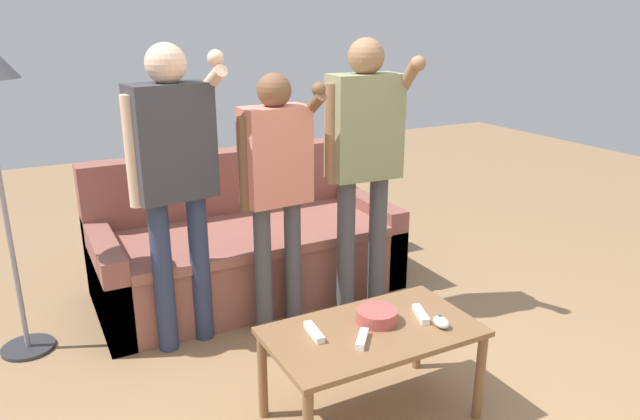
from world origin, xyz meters
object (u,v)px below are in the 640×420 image
player_left (174,165)px  game_remote_wand_near (314,332)px  couch (245,247)px  coffee_table (372,341)px  player_right (364,148)px  snack_bowl (377,316)px  game_remote_wand_spare (362,339)px  game_remote_nunchuk (441,322)px  game_remote_wand_far (421,314)px  player_center (276,175)px

player_left → game_remote_wand_near: 1.16m
couch → coffee_table: bearing=-89.5°
coffee_table → game_remote_wand_near: 0.27m
coffee_table → player_right: player_right is taller
snack_bowl → game_remote_wand_spare: size_ratio=1.37×
coffee_table → snack_bowl: bearing=42.2°
couch → coffee_table: couch is taller
player_right → game_remote_wand_spare: 1.29m
snack_bowl → player_right: 1.13m
game_remote_nunchuk → game_remote_wand_near: size_ratio=0.53×
player_left → game_remote_wand_near: player_left is taller
couch → game_remote_wand_near: 1.51m
player_left → game_remote_wand_spare: size_ratio=12.12×
couch → player_right: bearing=-51.0°
snack_bowl → game_remote_wand_near: bearing=175.2°
snack_bowl → game_remote_wand_far: bearing=-15.8°
game_remote_wand_spare → couch: bearing=87.1°
player_center → game_remote_wand_spare: size_ratio=10.94×
snack_bowl → game_remote_wand_spare: snack_bowl is taller
couch → player_center: size_ratio=1.30×
snack_bowl → player_left: (-0.62, 0.99, 0.55)m
snack_bowl → player_center: bearing=95.3°
game_remote_wand_near → player_left: bearing=108.2°
game_remote_nunchuk → game_remote_wand_spare: game_remote_nunchuk is taller
coffee_table → game_remote_nunchuk: 0.32m
player_center → game_remote_wand_far: 1.11m
game_remote_nunchuk → couch: bearing=99.9°
game_remote_nunchuk → coffee_table: bearing=156.5°
coffee_table → player_center: player_center is taller
game_remote_nunchuk → player_center: size_ratio=0.06×
game_remote_nunchuk → player_center: player_center is taller
player_left → game_remote_wand_spare: (0.47, -1.11, -0.57)m
couch → player_right: player_right is taller
couch → game_remote_wand_near: (-0.24, -1.48, 0.17)m
coffee_table → game_remote_wand_spare: game_remote_wand_spare is taller
game_remote_wand_far → game_remote_wand_spare: 0.36m
player_center → player_right: player_right is taller
game_remote_nunchuk → player_right: 1.20m
game_remote_nunchuk → player_right: (0.23, 1.04, 0.56)m
player_left → game_remote_wand_near: (0.32, -0.96, -0.57)m
coffee_table → game_remote_wand_spare: (-0.10, -0.07, 0.08)m
game_remote_nunchuk → game_remote_wand_spare: 0.38m
couch → snack_bowl: couch is taller
couch → game_remote_nunchuk: couch is taller
game_remote_wand_spare → coffee_table: bearing=36.2°
game_remote_wand_far → couch: bearing=99.7°
player_right → game_remote_wand_near: (-0.76, -0.84, -0.57)m
player_center → game_remote_nunchuk: bearing=-73.9°
player_right → game_remote_wand_far: 1.12m
game_remote_nunchuk → game_remote_wand_near: (-0.53, 0.20, -0.01)m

